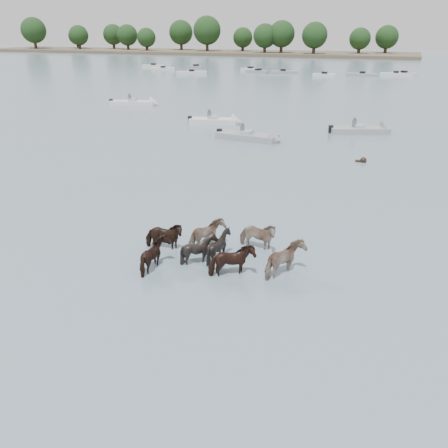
% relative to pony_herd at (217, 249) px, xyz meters
% --- Properties ---
extents(ground, '(400.00, 400.00, 0.00)m').
position_rel_pony_herd_xyz_m(ground, '(-1.35, -1.45, -0.49)').
color(ground, slate).
rests_on(ground, ground).
extents(shoreline, '(160.00, 30.00, 1.00)m').
position_rel_pony_herd_xyz_m(shoreline, '(-71.35, 148.55, 0.01)').
color(shoreline, '#4C4233').
rests_on(shoreline, ground).
extents(pony_herd, '(6.53, 4.22, 1.43)m').
position_rel_pony_herd_xyz_m(pony_herd, '(0.00, 0.00, 0.00)').
color(pony_herd, black).
rests_on(pony_herd, ground).
extents(swimming_pony, '(0.72, 0.44, 0.44)m').
position_rel_pony_herd_xyz_m(swimming_pony, '(3.77, 16.66, -0.39)').
color(swimming_pony, black).
rests_on(swimming_pony, ground).
extents(motorboat_a, '(5.11, 2.71, 1.92)m').
position_rel_pony_herd_xyz_m(motorboat_a, '(-9.82, 25.99, -0.26)').
color(motorboat_a, silver).
rests_on(motorboat_a, ground).
extents(motorboat_b, '(5.57, 2.07, 1.92)m').
position_rel_pony_herd_xyz_m(motorboat_b, '(-4.73, 20.36, -0.26)').
color(motorboat_b, gray).
rests_on(motorboat_b, ground).
extents(motorboat_c, '(5.40, 3.29, 1.92)m').
position_rel_pony_herd_xyz_m(motorboat_c, '(3.24, 26.45, -0.26)').
color(motorboat_c, gray).
rests_on(motorboat_c, ground).
extents(motorboat_f, '(5.83, 2.91, 1.92)m').
position_rel_pony_herd_xyz_m(motorboat_f, '(-22.75, 33.36, -0.26)').
color(motorboat_f, silver).
rests_on(motorboat_f, ground).
extents(distant_flotilla, '(104.30, 27.87, 0.93)m').
position_rel_pony_herd_xyz_m(distant_flotilla, '(-0.01, 78.60, -0.23)').
color(distant_flotilla, silver).
rests_on(distant_flotilla, ground).
extents(treeline, '(148.16, 22.30, 12.42)m').
position_rel_pony_herd_xyz_m(treeline, '(-78.53, 147.26, 6.09)').
color(treeline, '#382619').
rests_on(treeline, ground).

